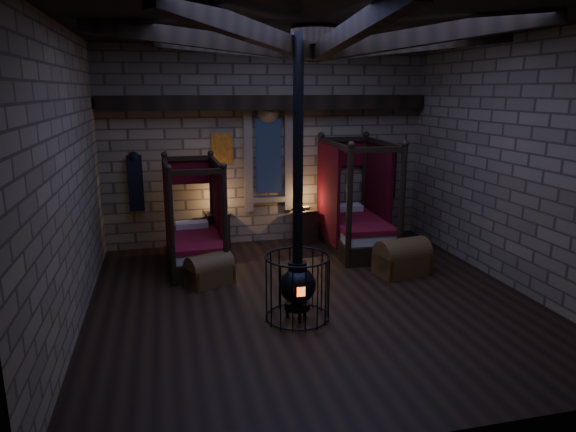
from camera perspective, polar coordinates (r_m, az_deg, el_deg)
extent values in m
cube|color=black|center=(8.44, 2.68, -9.27)|extent=(7.00, 7.00, 0.01)
cube|color=#847054|center=(11.22, -2.24, 7.66)|extent=(7.00, 0.02, 4.20)
cube|color=#847054|center=(4.67, 15.06, -1.67)|extent=(7.00, 0.02, 4.20)
cube|color=#847054|center=(7.65, -23.25, 3.61)|extent=(0.02, 7.00, 4.20)
cube|color=#847054|center=(9.45, 23.76, 5.32)|extent=(0.02, 7.00, 4.20)
cube|color=black|center=(7.81, 3.05, 20.37)|extent=(7.00, 7.00, 0.01)
cube|color=black|center=(10.98, -2.10, 12.49)|extent=(6.86, 0.35, 0.30)
cylinder|color=black|center=(7.79, 3.03, 19.28)|extent=(0.70, 0.70, 0.25)
cube|color=black|center=(11.20, -2.18, 6.61)|extent=(0.55, 0.04, 1.60)
cube|color=maroon|center=(11.03, -7.34, 7.44)|extent=(0.45, 0.03, 0.65)
cube|color=black|center=(10.95, -16.57, 3.50)|extent=(0.30, 0.10, 1.15)
cube|color=black|center=(12.03, 11.18, 4.70)|extent=(0.30, 0.10, 1.15)
cube|color=black|center=(10.05, -10.20, -4.61)|extent=(1.04, 1.93, 0.33)
cube|color=beige|center=(9.97, -10.26, -3.21)|extent=(0.93, 1.78, 0.20)
cube|color=maroon|center=(9.94, -10.29, -2.50)|extent=(0.98, 1.82, 0.09)
cube|color=beige|center=(10.58, -10.65, -0.99)|extent=(0.65, 0.34, 0.13)
cube|color=#540710|center=(10.61, -11.01, 4.86)|extent=(1.01, 0.07, 0.50)
cylinder|color=black|center=(8.91, -12.83, -1.47)|extent=(0.10, 0.10, 2.02)
cylinder|color=black|center=(10.69, -13.28, 1.05)|extent=(0.10, 0.10, 2.02)
cylinder|color=black|center=(8.98, -6.98, -1.10)|extent=(0.10, 0.10, 2.02)
cylinder|color=black|center=(10.75, -8.40, 1.35)|extent=(0.10, 0.10, 2.02)
cube|color=#540710|center=(10.05, -13.31, 0.51)|extent=(0.09, 1.38, 1.79)
cube|color=#540710|center=(10.12, -7.81, 0.85)|extent=(0.09, 1.38, 1.79)
cube|color=black|center=(10.99, 7.58, -2.78)|extent=(1.21, 2.21, 0.38)
cube|color=beige|center=(10.91, 7.63, -1.31)|extent=(1.08, 2.04, 0.23)
cube|color=maroon|center=(10.87, 7.65, -0.57)|extent=(1.14, 2.08, 0.10)
cube|color=beige|center=(11.57, 6.40, 0.89)|extent=(0.74, 0.39, 0.15)
cube|color=#540710|center=(11.63, 6.13, 6.96)|extent=(1.15, 0.10, 0.57)
cylinder|color=black|center=(9.62, 6.82, 0.76)|extent=(0.11, 0.11, 2.29)
cylinder|color=black|center=(11.58, 3.62, 3.06)|extent=(0.11, 0.11, 2.29)
cylinder|color=black|center=(9.99, 12.52, 1.02)|extent=(0.11, 0.11, 2.29)
cylinder|color=black|center=(11.89, 8.48, 3.22)|extent=(0.11, 0.11, 2.29)
cube|color=#540710|center=(10.87, 4.46, 2.61)|extent=(0.12, 1.57, 2.03)
cube|color=#540710|center=(11.22, 9.90, 2.80)|extent=(0.12, 1.57, 2.03)
cube|color=brown|center=(9.12, -8.69, -6.53)|extent=(0.90, 0.75, 0.32)
cylinder|color=brown|center=(9.06, -8.72, -5.58)|extent=(0.90, 0.75, 0.47)
cube|color=olive|center=(8.96, -10.69, -6.99)|extent=(0.25, 0.47, 0.34)
cube|color=olive|center=(9.29, -6.76, -6.08)|extent=(0.25, 0.47, 0.34)
cube|color=brown|center=(9.71, 12.53, -5.21)|extent=(1.03, 0.74, 0.39)
cylinder|color=brown|center=(9.65, 12.60, -4.11)|extent=(1.03, 0.74, 0.57)
cube|color=olive|center=(9.46, 10.40, -5.60)|extent=(0.17, 0.60, 0.41)
cube|color=olive|center=(9.96, 14.56, -4.83)|extent=(0.17, 0.60, 0.41)
cube|color=black|center=(10.99, -7.82, -1.75)|extent=(0.49, 0.47, 0.76)
cube|color=black|center=(10.89, -7.89, 0.27)|extent=(0.54, 0.52, 0.04)
cylinder|color=olive|center=(10.87, -7.91, 0.83)|extent=(0.11, 0.11, 0.17)
cube|color=black|center=(11.35, 1.88, -1.24)|extent=(0.48, 0.46, 0.71)
cube|color=black|center=(11.25, 1.90, 0.62)|extent=(0.53, 0.51, 0.04)
cube|color=brown|center=(11.24, 1.90, 0.92)|extent=(0.20, 0.16, 0.05)
cylinder|color=black|center=(7.70, 1.04, -9.89)|extent=(0.39, 0.39, 0.10)
sphere|color=black|center=(7.57, 1.05, -7.68)|extent=(0.54, 0.54, 0.54)
cylinder|color=black|center=(7.47, 1.06, -5.61)|extent=(0.27, 0.27, 0.14)
cube|color=#FF5914|center=(7.34, 1.53, -8.41)|extent=(0.14, 0.02, 0.14)
cylinder|color=black|center=(7.10, 1.12, 6.96)|extent=(0.14, 0.14, 3.18)
torus|color=black|center=(7.77, 1.03, -11.06)|extent=(0.96, 0.96, 0.03)
torus|color=black|center=(7.43, 1.07, -4.56)|extent=(0.96, 0.96, 0.03)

